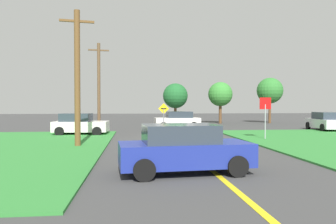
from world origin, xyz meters
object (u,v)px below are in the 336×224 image
car_approaching_junction (178,120)px  stop_sign (265,110)px  parked_car_near_building (80,124)px  utility_pole_mid (99,85)px  car_on_crossroad (326,121)px  car_behind_on_main_road (184,149)px  oak_tree_right (220,94)px  oak_tree_left (175,96)px  utility_pole_near (77,77)px  direction_sign (164,114)px  pine_tree_center (270,91)px

car_approaching_junction → stop_sign: bearing=110.2°
parked_car_near_building → utility_pole_mid: size_ratio=0.53×
car_on_crossroad → car_behind_on_main_road: 21.75m
car_on_crossroad → oak_tree_right: size_ratio=0.92×
car_behind_on_main_road → utility_pole_mid: (-4.70, 18.23, 3.16)m
oak_tree_left → parked_car_near_building: bearing=-122.7°
parked_car_near_building → oak_tree_left: bearing=61.1°
car_approaching_junction → car_behind_on_main_road: (-2.49, -19.61, -0.00)m
utility_pole_near → oak_tree_left: size_ratio=1.50×
utility_pole_near → direction_sign: (5.49, 9.34, -2.27)m
stop_sign → utility_pole_mid: bearing=-36.3°
utility_pole_mid → pine_tree_center: bearing=24.4°
oak_tree_left → car_behind_on_main_road: bearing=-96.8°
car_approaching_junction → oak_tree_right: oak_tree_right is taller
stop_sign → car_behind_on_main_road: stop_sign is taller
direction_sign → pine_tree_center: 17.81m
car_on_crossroad → parked_car_near_building: (-20.64, -1.66, -0.00)m
car_behind_on_main_road → utility_pole_mid: bearing=99.3°
direction_sign → pine_tree_center: bearing=37.5°
car_behind_on_main_road → utility_pole_mid: utility_pole_mid is taller
car_on_crossroad → car_behind_on_main_road: bearing=144.4°
utility_pole_near → car_on_crossroad: bearing=24.0°
utility_pole_near → oak_tree_right: utility_pole_near is taller
car_on_crossroad → oak_tree_left: size_ratio=0.94×
car_behind_on_main_road → utility_pole_mid: size_ratio=0.59×
car_approaching_junction → car_on_crossroad: bearing=160.6°
car_approaching_junction → utility_pole_near: utility_pole_near is taller
parked_car_near_building → utility_pole_mid: 5.27m
car_approaching_junction → oak_tree_right: bearing=-131.8°
stop_sign → utility_pole_near: utility_pole_near is taller
car_on_crossroad → utility_pole_mid: utility_pole_mid is taller
utility_pole_mid → pine_tree_center: (19.56, 8.89, -0.01)m
car_approaching_junction → utility_pole_near: (-7.13, -12.58, 2.95)m
car_approaching_junction → direction_sign: direction_sign is taller
parked_car_near_building → pine_tree_center: (20.53, 12.98, 3.15)m
car_behind_on_main_road → utility_pole_near: utility_pole_near is taller
car_behind_on_main_road → direction_sign: bearing=81.8°
utility_pole_near → utility_pole_mid: utility_pole_mid is taller
stop_sign → pine_tree_center: (8.10, 17.78, 2.03)m
direction_sign → oak_tree_left: (2.52, 11.85, 1.84)m
direction_sign → oak_tree_right: size_ratio=0.48×
car_on_crossroad → car_behind_on_main_road: size_ratio=1.02×
car_behind_on_main_road → utility_pole_mid: 19.09m
stop_sign → car_approaching_junction: (-4.27, 10.28, -1.12)m
car_behind_on_main_road → parked_car_near_building: same height
car_on_crossroad → parked_car_near_building: size_ratio=1.12×
car_approaching_junction → car_behind_on_main_road: same height
car_approaching_junction → pine_tree_center: pine_tree_center is taller
car_on_crossroad → utility_pole_mid: (-19.67, 2.44, 3.16)m
car_behind_on_main_road → oak_tree_left: size_ratio=0.92×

